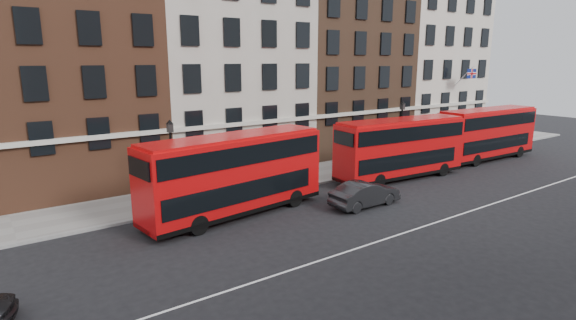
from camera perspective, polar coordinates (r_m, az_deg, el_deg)
ground at (r=25.80m, az=10.79°, el=-7.85°), size 120.00×120.00×0.00m
pavement at (r=33.49m, az=-2.25°, el=-2.71°), size 80.00×5.00×0.15m
kerb at (r=31.51m, az=0.25°, el=-3.68°), size 80.00×0.30×0.16m
road_centre_line at (r=24.56m, az=14.19°, el=-9.07°), size 70.00×0.12×0.01m
building_terrace at (r=38.58m, az=-9.01°, el=14.42°), size 64.00×11.95×22.00m
bus_b at (r=26.01m, az=-6.87°, el=-1.65°), size 11.56×4.05×4.76m
bus_c at (r=34.99m, az=14.08°, el=1.60°), size 11.11×3.53×4.59m
bus_d at (r=44.41m, az=23.94°, el=3.20°), size 11.13×3.05×4.64m
car_front at (r=28.33m, az=9.76°, el=-4.26°), size 4.78×1.69×1.57m
lamp_post_left at (r=27.83m, az=-14.54°, el=0.09°), size 0.44×0.44×5.33m
lamp_post_right at (r=40.36m, az=14.18°, el=3.91°), size 0.44×0.44×5.33m
traffic_light at (r=46.89m, az=21.51°, el=3.80°), size 0.25×0.45×3.27m
iron_railings at (r=35.15m, az=-4.23°, el=-1.03°), size 6.60×0.06×1.00m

